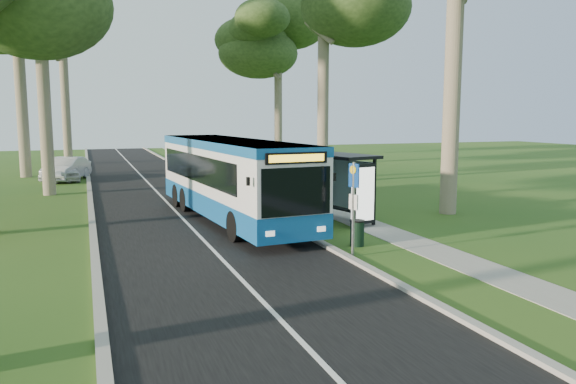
% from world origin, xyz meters
% --- Properties ---
extents(ground, '(120.00, 120.00, 0.00)m').
position_xyz_m(ground, '(0.00, 0.00, 0.00)').
color(ground, '#285119').
rests_on(ground, ground).
extents(road, '(7.00, 100.00, 0.02)m').
position_xyz_m(road, '(-3.50, 10.00, 0.01)').
color(road, black).
rests_on(road, ground).
extents(kerb_east, '(0.25, 100.00, 0.12)m').
position_xyz_m(kerb_east, '(0.00, 10.00, 0.06)').
color(kerb_east, '#9E9B93').
rests_on(kerb_east, ground).
extents(kerb_west, '(0.25, 100.00, 0.12)m').
position_xyz_m(kerb_west, '(-7.00, 10.00, 0.06)').
color(kerb_west, '#9E9B93').
rests_on(kerb_west, ground).
extents(centre_line, '(0.12, 100.00, 0.00)m').
position_xyz_m(centre_line, '(-3.50, 10.00, 0.02)').
color(centre_line, white).
rests_on(centre_line, road).
extents(footpath, '(1.50, 100.00, 0.02)m').
position_xyz_m(footpath, '(3.00, 10.00, 0.01)').
color(footpath, gray).
rests_on(footpath, ground).
extents(bus, '(3.55, 12.40, 3.24)m').
position_xyz_m(bus, '(-1.70, 7.57, 1.68)').
color(bus, white).
rests_on(bus, ground).
extents(bus_stop_sign, '(0.17, 0.39, 2.84)m').
position_xyz_m(bus_stop_sign, '(0.30, 0.68, 1.75)').
color(bus_stop_sign, gray).
rests_on(bus_stop_sign, ground).
extents(bus_shelter, '(2.42, 3.46, 2.69)m').
position_xyz_m(bus_shelter, '(2.40, 5.40, 1.90)').
color(bus_shelter, black).
rests_on(bus_shelter, ground).
extents(litter_bin, '(0.49, 0.49, 0.85)m').
position_xyz_m(litter_bin, '(1.03, 1.85, 0.43)').
color(litter_bin, black).
rests_on(litter_bin, ground).
extents(car_white, '(2.17, 4.16, 1.35)m').
position_xyz_m(car_white, '(-8.47, 24.60, 0.68)').
color(car_white, silver).
rests_on(car_white, ground).
extents(car_silver, '(3.14, 4.87, 1.52)m').
position_xyz_m(car_silver, '(-8.32, 24.76, 0.76)').
color(car_silver, '#B5B8BE').
rests_on(car_silver, ground).
extents(tree_west_e, '(5.20, 5.20, 16.90)m').
position_xyz_m(tree_west_e, '(-8.50, 38.00, 12.50)').
color(tree_west_e, '#7A6B56').
rests_on(tree_west_e, ground).
extents(tree_east_d, '(5.20, 5.20, 13.52)m').
position_xyz_m(tree_east_d, '(8.00, 30.00, 10.03)').
color(tree_east_d, '#7A6B56').
rests_on(tree_east_d, ground).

